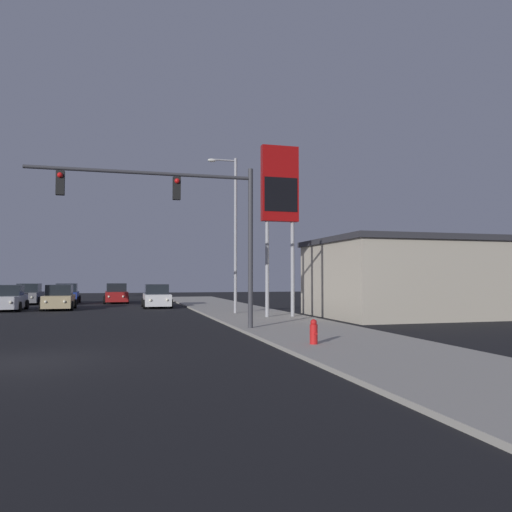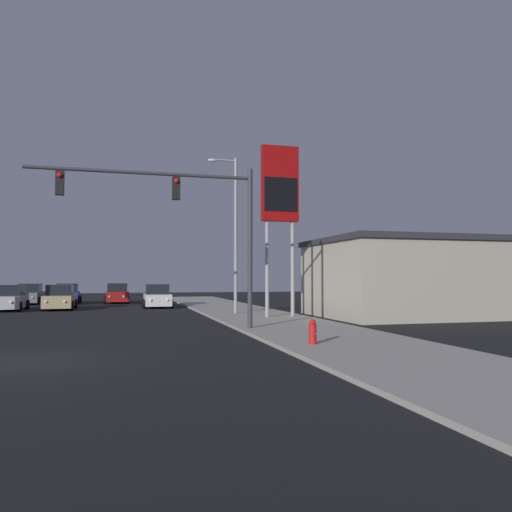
# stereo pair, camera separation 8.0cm
# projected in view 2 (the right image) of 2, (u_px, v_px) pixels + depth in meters

# --- Properties ---
(ground_plane) EXTENTS (120.00, 120.00, 0.00)m
(ground_plane) POSITION_uv_depth(u_px,v_px,m) (22.00, 362.00, 12.75)
(ground_plane) COLOR black
(sidewalk_right) EXTENTS (5.00, 60.00, 0.12)m
(sidewalk_right) POSITION_uv_depth(u_px,v_px,m) (268.00, 320.00, 24.87)
(sidewalk_right) COLOR #9E998E
(sidewalk_right) RESTS_ON ground
(building_gas_station) EXTENTS (10.30, 8.30, 4.30)m
(building_gas_station) POSITION_uv_depth(u_px,v_px,m) (410.00, 278.00, 27.85)
(building_gas_station) COLOR #B2A893
(building_gas_station) RESTS_ON ground
(car_silver) EXTENTS (2.04, 4.34, 1.68)m
(car_silver) POSITION_uv_depth(u_px,v_px,m) (9.00, 299.00, 32.73)
(car_silver) COLOR #B7B7BC
(car_silver) RESTS_ON ground
(car_white) EXTENTS (2.04, 4.31, 1.68)m
(car_white) POSITION_uv_depth(u_px,v_px,m) (157.00, 297.00, 36.09)
(car_white) COLOR silver
(car_white) RESTS_ON ground
(car_blue) EXTENTS (2.04, 4.34, 1.68)m
(car_blue) POSITION_uv_depth(u_px,v_px,m) (67.00, 295.00, 41.31)
(car_blue) COLOR navy
(car_blue) RESTS_ON ground
(car_grey) EXTENTS (2.04, 4.31, 1.68)m
(car_grey) POSITION_uv_depth(u_px,v_px,m) (30.00, 295.00, 40.78)
(car_grey) COLOR slate
(car_grey) RESTS_ON ground
(car_red) EXTENTS (2.04, 4.34, 1.68)m
(car_red) POSITION_uv_depth(u_px,v_px,m) (117.00, 294.00, 42.47)
(car_red) COLOR maroon
(car_red) RESTS_ON ground
(car_tan) EXTENTS (2.04, 4.32, 1.68)m
(car_tan) POSITION_uv_depth(u_px,v_px,m) (60.00, 298.00, 33.70)
(car_tan) COLOR tan
(car_tan) RESTS_ON ground
(traffic_light_mast) EXTENTS (8.70, 0.36, 6.50)m
(traffic_light_mast) POSITION_uv_depth(u_px,v_px,m) (187.00, 211.00, 19.71)
(traffic_light_mast) COLOR #38383D
(traffic_light_mast) RESTS_ON sidewalk_right
(street_lamp) EXTENTS (1.74, 0.24, 9.00)m
(street_lamp) POSITION_uv_depth(u_px,v_px,m) (233.00, 227.00, 28.87)
(street_lamp) COLOR #99999E
(street_lamp) RESTS_ON sidewalk_right
(gas_station_sign) EXTENTS (2.00, 0.42, 9.00)m
(gas_station_sign) POSITION_uv_depth(u_px,v_px,m) (280.00, 193.00, 26.31)
(gas_station_sign) COLOR #99999E
(gas_station_sign) RESTS_ON sidewalk_right
(fire_hydrant) EXTENTS (0.24, 0.34, 0.76)m
(fire_hydrant) POSITION_uv_depth(u_px,v_px,m) (313.00, 332.00, 15.25)
(fire_hydrant) COLOR red
(fire_hydrant) RESTS_ON sidewalk_right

